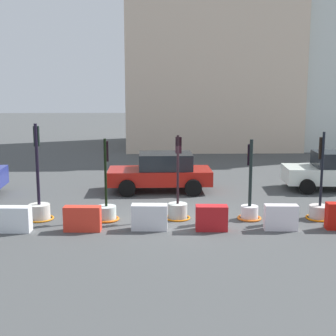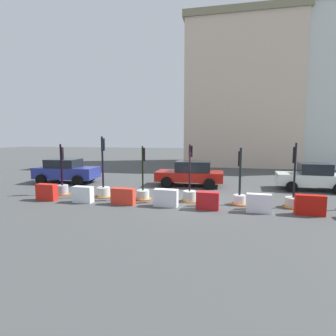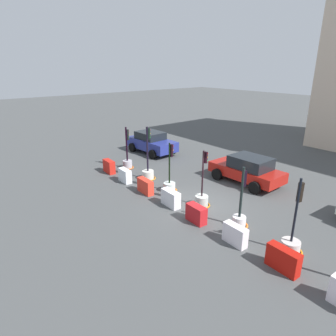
% 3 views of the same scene
% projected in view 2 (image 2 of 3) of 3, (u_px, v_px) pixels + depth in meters
% --- Properties ---
extents(ground_plane, '(120.00, 120.00, 0.00)m').
position_uv_depth(ground_plane, '(190.00, 201.00, 13.77)').
color(ground_plane, '#454848').
extents(traffic_light_0, '(0.83, 0.83, 2.83)m').
position_uv_depth(traffic_light_0, '(62.00, 186.00, 15.27)').
color(traffic_light_0, '#ABA7B1').
rests_on(traffic_light_0, ground_plane).
extents(traffic_light_1, '(0.95, 0.95, 3.26)m').
position_uv_depth(traffic_light_1, '(103.00, 188.00, 14.66)').
color(traffic_light_1, beige).
rests_on(traffic_light_1, ground_plane).
extents(traffic_light_2, '(0.87, 0.87, 2.77)m').
position_uv_depth(traffic_light_2, '(143.00, 192.00, 14.05)').
color(traffic_light_2, silver).
rests_on(traffic_light_2, ground_plane).
extents(traffic_light_3, '(0.86, 0.86, 2.87)m').
position_uv_depth(traffic_light_3, '(190.00, 193.00, 13.65)').
color(traffic_light_3, '#AFB5B0').
rests_on(traffic_light_3, ground_plane).
extents(traffic_light_4, '(0.82, 0.82, 2.73)m').
position_uv_depth(traffic_light_4, '(239.00, 195.00, 13.00)').
color(traffic_light_4, silver).
rests_on(traffic_light_4, ground_plane).
extents(traffic_light_5, '(0.92, 0.92, 2.98)m').
position_uv_depth(traffic_light_5, '(293.00, 198.00, 12.50)').
color(traffic_light_5, beige).
rests_on(traffic_light_5, ground_plane).
extents(construction_barrier_0, '(1.06, 0.46, 0.84)m').
position_uv_depth(construction_barrier_0, '(47.00, 192.00, 13.89)').
color(construction_barrier_0, red).
rests_on(construction_barrier_0, ground_plane).
extents(construction_barrier_1, '(1.02, 0.46, 0.80)m').
position_uv_depth(construction_barrier_1, '(83.00, 194.00, 13.42)').
color(construction_barrier_1, silver).
rests_on(construction_barrier_1, ground_plane).
extents(construction_barrier_2, '(1.16, 0.43, 0.79)m').
position_uv_depth(construction_barrier_2, '(123.00, 196.00, 13.02)').
color(construction_barrier_2, red).
rests_on(construction_barrier_2, ground_plane).
extents(construction_barrier_3, '(1.14, 0.48, 0.81)m').
position_uv_depth(construction_barrier_3, '(166.00, 198.00, 12.66)').
color(construction_barrier_3, silver).
rests_on(construction_barrier_3, ground_plane).
extents(construction_barrier_4, '(1.02, 0.49, 0.80)m').
position_uv_depth(construction_barrier_4, '(208.00, 201.00, 12.13)').
color(construction_barrier_4, red).
rests_on(construction_barrier_4, ground_plane).
extents(construction_barrier_5, '(1.05, 0.41, 0.81)m').
position_uv_depth(construction_barrier_5, '(259.00, 203.00, 11.66)').
color(construction_barrier_5, silver).
rests_on(construction_barrier_5, ground_plane).
extents(construction_barrier_6, '(1.17, 0.44, 0.85)m').
position_uv_depth(construction_barrier_6, '(310.00, 205.00, 11.25)').
color(construction_barrier_6, '#B8140C').
rests_on(construction_barrier_6, ground_plane).
extents(car_red_compact, '(4.39, 2.34, 1.64)m').
position_uv_depth(car_red_compact, '(191.00, 173.00, 17.86)').
color(car_red_compact, '#A41710').
rests_on(car_red_compact, ground_plane).
extents(car_white_van, '(4.10, 2.37, 1.65)m').
position_uv_depth(car_white_van, '(312.00, 177.00, 16.42)').
color(car_white_van, silver).
rests_on(car_white_van, ground_plane).
extents(car_blue_estate, '(4.33, 2.44, 1.68)m').
position_uv_depth(car_blue_estate, '(66.00, 171.00, 19.01)').
color(car_blue_estate, navy).
rests_on(car_blue_estate, ground_plane).
extents(building_main_facade, '(12.22, 9.86, 15.90)m').
position_uv_depth(building_main_facade, '(240.00, 95.00, 31.47)').
color(building_main_facade, beige).
rests_on(building_main_facade, ground_plane).
extents(building_corner_block, '(10.88, 9.05, 16.10)m').
position_uv_depth(building_corner_block, '(331.00, 92.00, 29.47)').
color(building_corner_block, silver).
rests_on(building_corner_block, ground_plane).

